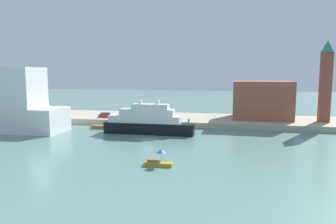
{
  "coord_description": "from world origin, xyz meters",
  "views": [
    {
      "loc": [
        18.63,
        -66.61,
        14.71
      ],
      "look_at": [
        3.45,
        6.0,
        5.53
      ],
      "focal_mm": 33.57,
      "sensor_mm": 36.0,
      "label": 1
    }
  ],
  "objects_px": {
    "bell_tower": "(326,78)",
    "work_barge": "(102,127)",
    "person_figure": "(121,116)",
    "large_yacht": "(148,122)",
    "mooring_bollard": "(189,120)",
    "harbor_building": "(262,100)",
    "small_motorboat": "(158,161)",
    "parked_car": "(106,115)"
  },
  "relations": [
    {
      "from": "large_yacht",
      "to": "work_barge",
      "type": "bearing_deg",
      "value": 162.99
    },
    {
      "from": "work_barge",
      "to": "parked_car",
      "type": "height_order",
      "value": "parked_car"
    },
    {
      "from": "work_barge",
      "to": "harbor_building",
      "type": "distance_m",
      "value": 46.2
    },
    {
      "from": "large_yacht",
      "to": "parked_car",
      "type": "distance_m",
      "value": 22.31
    },
    {
      "from": "bell_tower",
      "to": "person_figure",
      "type": "xyz_separation_m",
      "value": [
        -56.22,
        -4.94,
        -11.02
      ]
    },
    {
      "from": "person_figure",
      "to": "mooring_bollard",
      "type": "xyz_separation_m",
      "value": [
        20.35,
        -2.79,
        -0.39
      ]
    },
    {
      "from": "large_yacht",
      "to": "mooring_bollard",
      "type": "distance_m",
      "value": 13.77
    },
    {
      "from": "bell_tower",
      "to": "person_figure",
      "type": "distance_m",
      "value": 57.5
    },
    {
      "from": "large_yacht",
      "to": "parked_car",
      "type": "xyz_separation_m",
      "value": [
        -16.99,
        14.45,
        -0.76
      ]
    },
    {
      "from": "harbor_building",
      "to": "parked_car",
      "type": "xyz_separation_m",
      "value": [
        -45.42,
        -7.5,
        -4.81
      ]
    },
    {
      "from": "harbor_building",
      "to": "mooring_bollard",
      "type": "relative_size",
      "value": 20.94
    },
    {
      "from": "person_figure",
      "to": "parked_car",
      "type": "bearing_deg",
      "value": 169.86
    },
    {
      "from": "small_motorboat",
      "to": "person_figure",
      "type": "relative_size",
      "value": 2.73
    },
    {
      "from": "large_yacht",
      "to": "bell_tower",
      "type": "distance_m",
      "value": 49.24
    },
    {
      "from": "small_motorboat",
      "to": "bell_tower",
      "type": "bearing_deg",
      "value": 51.03
    },
    {
      "from": "small_motorboat",
      "to": "harbor_building",
      "type": "distance_m",
      "value": 51.8
    },
    {
      "from": "large_yacht",
      "to": "harbor_building",
      "type": "relative_size",
      "value": 1.34
    },
    {
      "from": "work_barge",
      "to": "person_figure",
      "type": "height_order",
      "value": "person_figure"
    },
    {
      "from": "harbor_building",
      "to": "person_figure",
      "type": "distance_m",
      "value": 41.35
    },
    {
      "from": "parked_car",
      "to": "mooring_bollard",
      "type": "bearing_deg",
      "value": -8.29
    },
    {
      "from": "person_figure",
      "to": "harbor_building",
      "type": "bearing_deg",
      "value": 11.85
    },
    {
      "from": "small_motorboat",
      "to": "parked_car",
      "type": "xyz_separation_m",
      "value": [
        -25.79,
        40.04,
        1.31
      ]
    },
    {
      "from": "small_motorboat",
      "to": "person_figure",
      "type": "height_order",
      "value": "person_figure"
    },
    {
      "from": "small_motorboat",
      "to": "parked_car",
      "type": "relative_size",
      "value": 1.06
    },
    {
      "from": "mooring_bollard",
      "to": "harbor_building",
      "type": "bearing_deg",
      "value": 29.48
    },
    {
      "from": "large_yacht",
      "to": "harbor_building",
      "type": "height_order",
      "value": "harbor_building"
    },
    {
      "from": "bell_tower",
      "to": "mooring_bollard",
      "type": "xyz_separation_m",
      "value": [
        -35.86,
        -7.74,
        -11.4
      ]
    },
    {
      "from": "large_yacht",
      "to": "person_figure",
      "type": "xyz_separation_m",
      "value": [
        -11.78,
        13.51,
        -0.6
      ]
    },
    {
      "from": "large_yacht",
      "to": "person_figure",
      "type": "height_order",
      "value": "large_yacht"
    },
    {
      "from": "bell_tower",
      "to": "mooring_bollard",
      "type": "bearing_deg",
      "value": -167.83
    },
    {
      "from": "large_yacht",
      "to": "mooring_bollard",
      "type": "relative_size",
      "value": 28.08
    },
    {
      "from": "parked_car",
      "to": "harbor_building",
      "type": "bearing_deg",
      "value": 9.38
    },
    {
      "from": "harbor_building",
      "to": "bell_tower",
      "type": "bearing_deg",
      "value": -12.31
    },
    {
      "from": "bell_tower",
      "to": "parked_car",
      "type": "height_order",
      "value": "bell_tower"
    },
    {
      "from": "parked_car",
      "to": "work_barge",
      "type": "bearing_deg",
      "value": -72.3
    },
    {
      "from": "harbor_building",
      "to": "bell_tower",
      "type": "distance_m",
      "value": 17.57
    },
    {
      "from": "small_motorboat",
      "to": "work_barge",
      "type": "xyz_separation_m",
      "value": [
        -22.52,
        29.79,
        -0.41
      ]
    },
    {
      "from": "large_yacht",
      "to": "person_figure",
      "type": "bearing_deg",
      "value": 131.07
    },
    {
      "from": "parked_car",
      "to": "person_figure",
      "type": "xyz_separation_m",
      "value": [
        5.21,
        -0.93,
        0.16
      ]
    },
    {
      "from": "bell_tower",
      "to": "work_barge",
      "type": "bearing_deg",
      "value": -166.22
    },
    {
      "from": "bell_tower",
      "to": "person_figure",
      "type": "bearing_deg",
      "value": -174.97
    },
    {
      "from": "large_yacht",
      "to": "mooring_bollard",
      "type": "bearing_deg",
      "value": 51.34
    }
  ]
}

